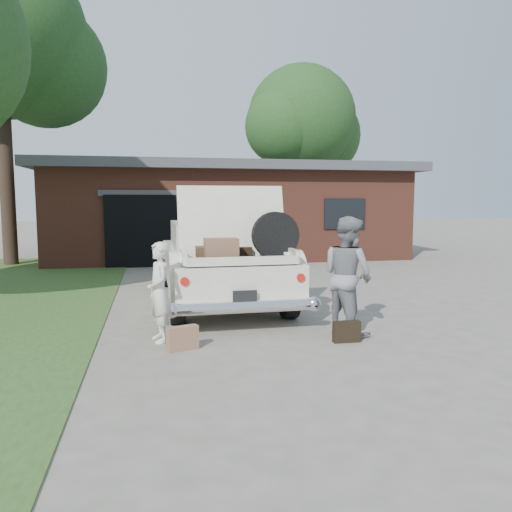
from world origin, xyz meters
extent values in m
plane|color=gray|center=(0.00, 0.00, 0.00)|extent=(90.00, 90.00, 0.00)
cube|color=brown|center=(1.00, 11.50, 1.50)|extent=(12.00, 7.00, 3.00)
cube|color=#4C4C51|center=(1.00, 11.50, 3.15)|extent=(12.80, 7.80, 0.30)
cube|color=black|center=(-1.50, 8.05, 1.10)|extent=(3.20, 0.30, 2.20)
cube|color=#4C4C51|center=(-1.50, 7.98, 2.25)|extent=(3.50, 0.12, 0.18)
cube|color=black|center=(4.50, 7.98, 1.60)|extent=(1.40, 0.08, 1.00)
cylinder|color=#38281E|center=(-6.11, 9.43, 2.84)|extent=(0.44, 0.44, 5.68)
sphere|color=#2C5020|center=(-4.95, 9.94, 6.29)|extent=(3.88, 3.88, 3.88)
cylinder|color=#38281E|center=(5.81, 17.28, 2.44)|extent=(0.44, 0.44, 4.87)
sphere|color=#2C5020|center=(5.81, 17.28, 6.09)|extent=(5.47, 5.47, 5.47)
sphere|color=#2C5020|center=(7.04, 17.83, 5.39)|extent=(4.11, 4.11, 4.11)
sphere|color=#2C5020|center=(4.71, 16.60, 5.65)|extent=(3.83, 3.83, 3.83)
cube|color=white|center=(-0.38, 2.49, 0.68)|extent=(2.10, 5.43, 0.70)
cube|color=beige|center=(-0.38, 2.81, 1.30)|extent=(1.81, 2.18, 0.56)
cube|color=black|center=(-0.39, 3.84, 1.28)|extent=(1.68, 0.10, 0.48)
cube|color=black|center=(-0.37, 1.78, 1.28)|extent=(1.68, 0.10, 0.48)
cylinder|color=black|center=(-1.32, 0.64, 0.36)|extent=(0.24, 0.72, 0.71)
cylinder|color=black|center=(0.59, 0.65, 0.36)|extent=(0.24, 0.72, 0.71)
cylinder|color=black|center=(-1.35, 4.32, 0.36)|extent=(0.24, 0.72, 0.71)
cylinder|color=black|center=(0.56, 4.34, 0.36)|extent=(0.24, 0.72, 0.71)
cylinder|color=silver|center=(-0.36, -0.28, 0.43)|extent=(2.22, 0.21, 0.19)
cylinder|color=#A5140F|center=(-1.24, -0.21, 0.84)|extent=(0.13, 0.11, 0.13)
cylinder|color=#A5140F|center=(0.53, -0.19, 0.84)|extent=(0.13, 0.11, 0.13)
cube|color=black|center=(-0.36, -0.30, 0.60)|extent=(0.37, 0.02, 0.18)
cube|color=black|center=(-0.36, 0.43, 1.05)|extent=(1.69, 1.21, 0.04)
cube|color=white|center=(-1.23, 0.42, 1.16)|extent=(0.08, 1.19, 0.19)
cube|color=white|center=(0.50, 0.44, 1.16)|extent=(0.08, 1.19, 0.19)
cube|color=white|center=(-0.36, -0.17, 1.12)|extent=(1.73, 0.08, 0.13)
cube|color=white|center=(-0.37, 0.85, 1.67)|extent=(1.82, 0.40, 1.21)
cube|color=#4D3321|center=(-0.68, 0.53, 1.18)|extent=(0.65, 0.42, 0.21)
cube|color=brown|center=(-0.64, 0.23, 1.25)|extent=(0.52, 0.35, 0.36)
cube|color=black|center=(-0.35, 0.76, 1.16)|extent=(0.57, 0.38, 0.18)
cylinder|color=black|center=(0.28, 0.38, 1.46)|extent=(0.77, 0.18, 0.77)
imported|color=silver|center=(-1.61, -0.35, 0.72)|extent=(0.45, 0.59, 1.44)
imported|color=gray|center=(1.20, -0.47, 0.89)|extent=(0.96, 1.06, 1.79)
cube|color=#996A4E|center=(-1.32, -0.85, 0.16)|extent=(0.44, 0.26, 0.33)
cube|color=black|center=(1.01, -0.94, 0.15)|extent=(0.40, 0.13, 0.30)
camera|label=1|loc=(-1.68, -7.51, 2.02)|focal=35.00mm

